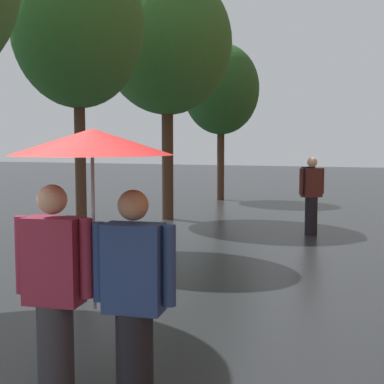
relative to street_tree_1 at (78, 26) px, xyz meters
The scene contains 5 objects.
street_tree_1 is the anchor object (origin of this frame).
street_tree_2 3.99m from the street_tree_1, 88.67° to the left, with size 3.20×3.20×6.13m.
street_tree_3 8.79m from the street_tree_1, 89.78° to the left, with size 2.52×2.52×5.16m.
couple_under_umbrella 6.98m from the street_tree_1, 58.05° to the right, with size 1.18×1.12×2.06m.
pedestrian_walking_midground 5.68m from the street_tree_1, 36.28° to the left, with size 0.47×0.46×1.64m.
Camera 1 is at (2.49, -2.57, 1.97)m, focal length 51.31 mm.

